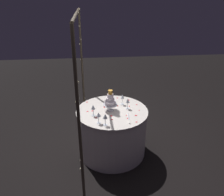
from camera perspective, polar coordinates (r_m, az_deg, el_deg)
ground_plane at (r=3.86m, az=0.00°, el=-13.20°), size 12.00×12.00×0.00m
decorative_arch at (r=3.17m, az=-8.17°, el=6.91°), size 1.99×0.06×2.18m
main_table at (r=3.64m, az=0.00°, el=-8.46°), size 1.11×1.11×0.77m
tiered_cake at (r=3.37m, az=-0.43°, el=-0.70°), size 0.22×0.22×0.34m
wine_glass_0 at (r=3.25m, az=-4.82°, el=-2.41°), size 0.06×0.06×0.18m
wine_glass_1 at (r=3.57m, az=2.65°, el=0.24°), size 0.06×0.06×0.17m
wine_glass_2 at (r=3.01m, az=-1.75°, el=-4.79°), size 0.07×0.07×0.17m
wine_glass_3 at (r=3.44m, az=4.00°, el=-0.77°), size 0.06×0.06×0.17m
wine_glass_4 at (r=3.06m, az=-3.45°, el=-4.35°), size 0.07×0.07×0.16m
cake_knife at (r=3.21m, az=4.33°, el=-5.34°), size 0.30×0.05×0.01m
rose_petal_0 at (r=3.29m, az=-0.18°, el=-4.57°), size 0.05×0.05×0.00m
rose_petal_1 at (r=3.46m, az=6.93°, el=-3.14°), size 0.03×0.02×0.00m
rose_petal_2 at (r=3.25m, az=-4.15°, el=-5.06°), size 0.03×0.03×0.00m
rose_petal_3 at (r=3.72m, az=-6.38°, el=-1.02°), size 0.04×0.04×0.00m
rose_petal_4 at (r=3.44m, az=-4.92°, el=-3.27°), size 0.04×0.05×0.00m
rose_petal_5 at (r=3.63m, az=6.29°, el=-1.68°), size 0.04×0.04×0.00m
rose_petal_6 at (r=3.57m, az=1.36°, el=-2.02°), size 0.04×0.04×0.00m
rose_petal_7 at (r=3.31m, az=3.70°, el=-4.41°), size 0.03×0.03×0.00m
rose_petal_8 at (r=3.32m, az=6.12°, el=-4.42°), size 0.03×0.04×0.00m
rose_petal_9 at (r=3.24m, az=4.13°, el=-5.16°), size 0.04×0.05×0.00m
rose_petal_10 at (r=3.43m, az=-6.24°, el=-3.38°), size 0.03×0.04×0.00m
rose_petal_11 at (r=3.27m, az=-3.91°, el=-4.81°), size 0.02×0.03×0.00m
rose_petal_12 at (r=3.16m, az=6.25°, el=-6.07°), size 0.03×0.03×0.00m
rose_petal_13 at (r=3.57m, az=4.40°, el=-2.07°), size 0.03×0.02×0.00m
rose_petal_14 at (r=3.68m, az=0.77°, el=-1.10°), size 0.03×0.04×0.00m
rose_petal_15 at (r=3.20m, az=-0.00°, el=-5.47°), size 0.02×0.03×0.00m
rose_petal_16 at (r=3.77m, az=4.32°, el=-0.50°), size 0.03×0.03×0.00m
rose_petal_17 at (r=3.84m, az=1.35°, el=0.01°), size 0.03×0.04×0.00m
rose_petal_18 at (r=3.53m, az=-1.99°, el=-2.32°), size 0.04×0.04×0.00m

